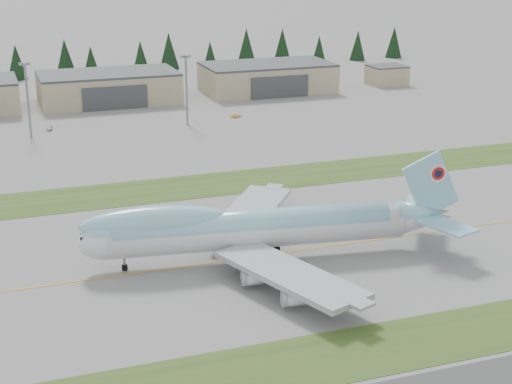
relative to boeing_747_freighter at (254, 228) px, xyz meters
name	(u,v)px	position (x,y,z in m)	size (l,w,h in m)	color
ground	(319,248)	(13.63, 1.24, -6.25)	(7000.00, 7000.00, 0.00)	#61615E
grass_strip_near	(424,340)	(13.63, -36.76, -6.25)	(400.00, 14.00, 0.08)	#304D1B
grass_strip_far	(244,181)	(13.63, 46.24, -6.25)	(400.00, 18.00, 0.08)	#304D1B
taxiway_line_main	(319,248)	(13.63, 1.24, -6.25)	(400.00, 0.40, 0.02)	orange
boeing_747_freighter	(254,228)	(0.00, 0.00, 0.00)	(72.21, 61.51, 18.94)	silver
hangar_center	(109,87)	(-1.37, 151.14, -0.86)	(48.00, 26.60, 10.80)	#9B8E6D
hangar_right	(267,77)	(58.63, 151.14, -0.86)	(48.00, 26.60, 10.80)	#9B8E6D
control_shed	(387,75)	(108.63, 149.24, -2.45)	(14.00, 12.00, 7.60)	#9B8E6D
service_vehicle_a	(50,130)	(-25.52, 115.58, -6.25)	(1.54, 3.82, 1.30)	silver
service_vehicle_b	(236,117)	(33.62, 113.30, -6.25)	(1.21, 3.44, 1.14)	gold
service_vehicle_c	(311,94)	(72.28, 141.24, -6.25)	(1.83, 4.51, 1.31)	#98989C
conifer_belt	(134,55)	(20.13, 213.25, 1.05)	(269.44, 15.02, 16.96)	black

